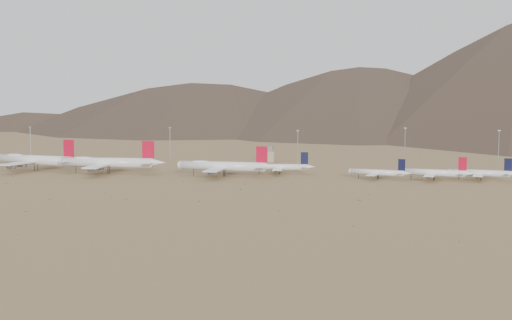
# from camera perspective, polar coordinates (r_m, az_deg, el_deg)

# --- Properties ---
(ground) EXTENTS (3000.00, 3000.00, 0.00)m
(ground) POSITION_cam_1_polar(r_m,az_deg,el_deg) (435.04, -4.84, -1.65)
(ground) COLOR #A57E55
(ground) RESTS_ON ground
(mountain_ridge) EXTENTS (4400.00, 1000.00, 300.00)m
(mountain_ridge) POSITION_cam_1_polar(r_m,az_deg,el_deg) (1327.50, 3.99, 9.69)
(mountain_ridge) COLOR #46372A
(mountain_ridge) RESTS_ON ground
(widebody_west) EXTENTS (72.81, 57.36, 22.04)m
(widebody_west) POSITION_cam_1_polar(r_m,az_deg,el_deg) (507.95, -17.28, 0.02)
(widebody_west) COLOR white
(widebody_west) RESTS_ON ground
(widebody_centre) EXTENTS (73.82, 56.39, 21.93)m
(widebody_centre) POSITION_cam_1_polar(r_m,az_deg,el_deg) (478.32, -11.81, -0.18)
(widebody_centre) COLOR white
(widebody_centre) RESTS_ON ground
(widebody_east) EXTENTS (66.57, 51.40, 19.78)m
(widebody_east) POSITION_cam_1_polar(r_m,az_deg,el_deg) (453.01, -2.65, -0.48)
(widebody_east) COLOR white
(widebody_east) RESTS_ON ground
(narrowbody_a) EXTENTS (43.98, 31.71, 14.52)m
(narrowbody_a) POSITION_cam_1_polar(r_m,az_deg,el_deg) (466.63, 1.96, -0.56)
(narrowbody_a) COLOR white
(narrowbody_a) RESTS_ON ground
(narrowbody_b) EXTENTS (38.84, 28.69, 13.11)m
(narrowbody_b) POSITION_cam_1_polar(r_m,az_deg,el_deg) (445.57, 9.78, -0.99)
(narrowbody_b) COLOR white
(narrowbody_b) RESTS_ON ground
(narrowbody_c) EXTENTS (44.51, 32.64, 14.87)m
(narrowbody_c) POSITION_cam_1_polar(r_m,az_deg,el_deg) (446.20, 14.12, -0.99)
(narrowbody_c) COLOR white
(narrowbody_c) RESTS_ON ground
(narrowbody_d) EXTENTS (41.84, 30.62, 13.95)m
(narrowbody_d) POSITION_cam_1_polar(r_m,az_deg,el_deg) (455.37, 17.60, -1.00)
(narrowbody_d) COLOR white
(narrowbody_d) RESTS_ON ground
(control_tower) EXTENTS (8.00, 8.00, 12.00)m
(control_tower) POSITION_cam_1_polar(r_m,az_deg,el_deg) (546.89, 1.05, 0.41)
(control_tower) COLOR tan
(control_tower) RESTS_ON ground
(mast_far_west) EXTENTS (2.00, 0.60, 25.70)m
(mast_far_west) POSITION_cam_1_polar(r_m,az_deg,el_deg) (603.85, -17.60, 1.48)
(mast_far_west) COLOR gray
(mast_far_west) RESTS_ON ground
(mast_west) EXTENTS (2.00, 0.60, 25.70)m
(mast_west) POSITION_cam_1_polar(r_m,az_deg,el_deg) (569.04, -6.90, 1.47)
(mast_west) COLOR gray
(mast_west) RESTS_ON ground
(mast_centre) EXTENTS (2.00, 0.60, 25.70)m
(mast_centre) POSITION_cam_1_polar(r_m,az_deg,el_deg) (525.36, 3.36, 1.16)
(mast_centre) COLOR gray
(mast_centre) RESTS_ON ground
(mast_east) EXTENTS (2.00, 0.60, 25.70)m
(mast_east) POSITION_cam_1_polar(r_m,az_deg,el_deg) (570.25, 11.83, 1.40)
(mast_east) COLOR gray
(mast_east) RESTS_ON ground
(mast_far_east) EXTENTS (2.00, 0.60, 25.70)m
(mast_far_east) POSITION_cam_1_polar(r_m,az_deg,el_deg) (553.40, 18.84, 1.09)
(mast_far_east) COLOR gray
(mast_far_east) RESTS_ON ground
(desert_scrub) EXTENTS (426.32, 179.76, 0.97)m
(desert_scrub) POSITION_cam_1_polar(r_m,az_deg,el_deg) (364.78, -11.09, -3.08)
(desert_scrub) COLOR olive
(desert_scrub) RESTS_ON ground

